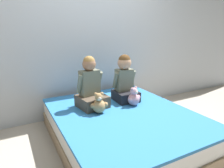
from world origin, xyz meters
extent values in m
plane|color=#B2A899|center=(0.00, 0.00, 0.00)|extent=(14.00, 14.00, 0.00)
cube|color=silver|center=(0.00, 1.05, 1.25)|extent=(8.00, 0.06, 2.50)
cube|color=#997F60|center=(0.00, 0.00, 0.08)|extent=(1.55, 1.90, 0.17)
cube|color=white|center=(0.00, 0.00, 0.26)|extent=(1.52, 1.86, 0.18)
cube|color=#337FC6|center=(0.00, 0.00, 0.36)|extent=(1.54, 1.88, 0.03)
cube|color=brown|center=(-0.26, 0.34, 0.45)|extent=(0.38, 0.38, 0.15)
cube|color=slate|center=(-0.26, 0.39, 0.68)|extent=(0.26, 0.16, 0.32)
sphere|color=#9E7051|center=(-0.26, 0.39, 0.92)|extent=(0.17, 0.17, 0.17)
sphere|color=#A37A42|center=(-0.26, 0.39, 0.95)|extent=(0.15, 0.15, 0.15)
cylinder|color=slate|center=(-0.40, 0.36, 0.69)|extent=(0.08, 0.15, 0.26)
cylinder|color=slate|center=(-0.13, 0.41, 0.69)|extent=(0.08, 0.15, 0.26)
cube|color=black|center=(0.24, 0.34, 0.44)|extent=(0.31, 0.33, 0.14)
cube|color=slate|center=(0.24, 0.38, 0.66)|extent=(0.23, 0.15, 0.30)
sphere|color=tan|center=(0.24, 0.38, 0.89)|extent=(0.19, 0.19, 0.19)
sphere|color=brown|center=(0.24, 0.38, 0.93)|extent=(0.16, 0.16, 0.16)
cylinder|color=slate|center=(0.11, 0.39, 0.67)|extent=(0.06, 0.14, 0.24)
cylinder|color=slate|center=(0.37, 0.38, 0.67)|extent=(0.06, 0.14, 0.24)
sphere|color=tan|center=(-0.26, 0.13, 0.46)|extent=(0.16, 0.16, 0.16)
sphere|color=tan|center=(-0.26, 0.13, 0.57)|extent=(0.10, 0.10, 0.10)
sphere|color=beige|center=(-0.27, 0.09, 0.57)|extent=(0.04, 0.04, 0.04)
sphere|color=tan|center=(-0.29, 0.13, 0.61)|extent=(0.04, 0.04, 0.04)
sphere|color=tan|center=(-0.22, 0.12, 0.61)|extent=(0.04, 0.04, 0.04)
sphere|color=tan|center=(-0.33, 0.13, 0.48)|extent=(0.06, 0.06, 0.06)
sphere|color=tan|center=(-0.19, 0.10, 0.48)|extent=(0.06, 0.06, 0.06)
sphere|color=#DBA3B2|center=(0.24, 0.14, 0.45)|extent=(0.15, 0.15, 0.15)
sphere|color=#DBA3B2|center=(0.24, 0.14, 0.56)|extent=(0.10, 0.10, 0.10)
sphere|color=white|center=(0.25, 0.10, 0.56)|extent=(0.04, 0.04, 0.04)
sphere|color=#DBA3B2|center=(0.21, 0.13, 0.60)|extent=(0.04, 0.04, 0.04)
sphere|color=#DBA3B2|center=(0.27, 0.15, 0.60)|extent=(0.04, 0.04, 0.04)
sphere|color=#DBA3B2|center=(0.17, 0.10, 0.47)|extent=(0.06, 0.06, 0.06)
sphere|color=#DBA3B2|center=(0.31, 0.14, 0.47)|extent=(0.06, 0.06, 0.06)
camera|label=1|loc=(-1.15, -1.88, 1.34)|focal=32.00mm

